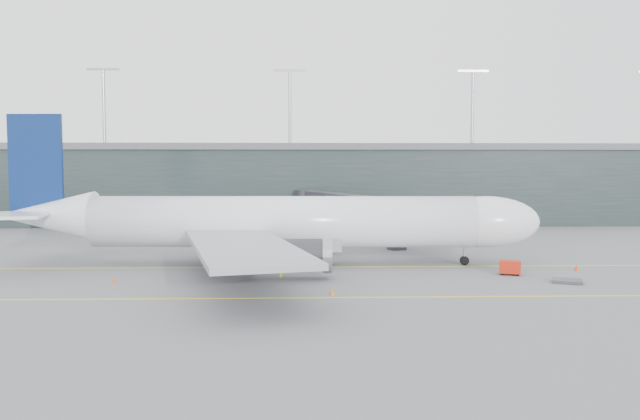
{
  "coord_description": "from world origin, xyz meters",
  "views": [
    {
      "loc": [
        6.94,
        -71.54,
        10.99
      ],
      "look_at": [
        9.09,
        -4.0,
        6.26
      ],
      "focal_mm": 35.0,
      "sensor_mm": 36.0,
      "label": 1
    }
  ],
  "objects": [
    {
      "name": "ground",
      "position": [
        0.0,
        0.0,
        0.0
      ],
      "size": [
        320.0,
        320.0,
        0.0
      ],
      "primitive_type": "plane",
      "color": "slate",
      "rests_on": "ground"
    },
    {
      "name": "taxiline_a",
      "position": [
        0.0,
        -4.0,
        0.01
      ],
      "size": [
        160.0,
        0.25,
        0.02
      ],
      "primitive_type": "cube",
      "color": "yellow",
      "rests_on": "ground"
    },
    {
      "name": "taxiline_b",
      "position": [
        0.0,
        -20.0,
        0.01
      ],
      "size": [
        160.0,
        0.25,
        0.02
      ],
      "primitive_type": "cube",
      "color": "yellow",
      "rests_on": "ground"
    },
    {
      "name": "taxiline_lead_main",
      "position": [
        5.0,
        20.0,
        0.01
      ],
      "size": [
        0.25,
        60.0,
        0.02
      ],
      "primitive_type": "cube",
      "color": "yellow",
      "rests_on": "ground"
    },
    {
      "name": "terminal",
      "position": [
        -0.0,
        58.0,
        7.62
      ],
      "size": [
        240.0,
        36.0,
        29.0
      ],
      "color": "#1E292A",
      "rests_on": "ground"
    },
    {
      "name": "main_aircraft",
      "position": [
        4.65,
        -2.34,
        4.71
      ],
      "size": [
        59.83,
        56.25,
        16.79
      ],
      "rotation": [
        0.0,
        0.0,
        -0.04
      ],
      "color": "white",
      "rests_on": "ground"
    },
    {
      "name": "jet_bridge",
      "position": [
        16.62,
        23.86,
        5.17
      ],
      "size": [
        19.75,
        44.08,
        6.91
      ],
      "rotation": [
        0.0,
        0.0,
        0.38
      ],
      "color": "#2E2F34",
      "rests_on": "ground"
    },
    {
      "name": "gse_cart",
      "position": [
        28.19,
        -9.55,
        0.8
      ],
      "size": [
        2.41,
        1.92,
        1.43
      ],
      "rotation": [
        0.0,
        0.0,
        -0.31
      ],
      "color": "red",
      "rests_on": "ground"
    },
    {
      "name": "baggage_dolly",
      "position": [
        32.23,
        -13.87,
        0.16
      ],
      "size": [
        3.32,
        3.03,
        0.27
      ],
      "primitive_type": "cube",
      "rotation": [
        0.0,
        0.0,
        -0.4
      ],
      "color": "#39383D",
      "rests_on": "ground"
    },
    {
      "name": "uld_a",
      "position": [
        -4.61,
        9.78,
        0.83
      ],
      "size": [
        2.12,
        1.91,
        1.59
      ],
      "rotation": [
        0.0,
        0.0,
        0.35
      ],
      "color": "#323236",
      "rests_on": "ground"
    },
    {
      "name": "uld_b",
      "position": [
        -3.83,
        10.94,
        1.03
      ],
      "size": [
        2.42,
        2.07,
        1.96
      ],
      "rotation": [
        0.0,
        0.0,
        0.18
      ],
      "color": "#323236",
      "rests_on": "ground"
    },
    {
      "name": "uld_c",
      "position": [
        -1.14,
        11.2,
        1.08
      ],
      "size": [
        2.71,
        2.41,
        2.06
      ],
      "rotation": [
        0.0,
        0.0,
        0.31
      ],
      "color": "#323236",
      "rests_on": "ground"
    },
    {
      "name": "cone_nose",
      "position": [
        36.07,
        -7.34,
        0.35
      ],
      "size": [
        0.44,
        0.44,
        0.7
      ],
      "primitive_type": "cone",
      "color": "#E63C0C",
      "rests_on": "ground"
    },
    {
      "name": "cone_wing_stbd",
      "position": [
        9.66,
        -18.8,
        0.32
      ],
      "size": [
        0.4,
        0.4,
        0.64
      ],
      "primitive_type": "cone",
      "color": "orange",
      "rests_on": "ground"
    },
    {
      "name": "cone_wing_port",
      "position": [
        9.32,
        11.4,
        0.32
      ],
      "size": [
        0.4,
        0.4,
        0.64
      ],
      "primitive_type": "cone",
      "color": "#F74E0D",
      "rests_on": "ground"
    },
    {
      "name": "cone_tail",
      "position": [
        -10.67,
        -12.71,
        0.31
      ],
      "size": [
        0.39,
        0.39,
        0.62
      ],
      "primitive_type": "cone",
      "color": "#DF500C",
      "rests_on": "ground"
    }
  ]
}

